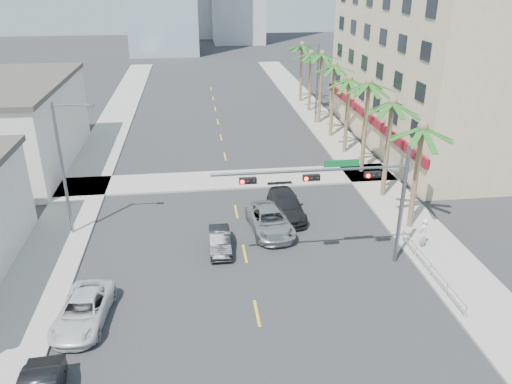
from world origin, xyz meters
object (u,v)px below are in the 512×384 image
car_parked_far (83,311)px  car_lane_center (270,221)px  car_lane_right (286,205)px  traffic_signal_mast (350,188)px  car_lane_left (220,241)px  pedestrian (423,233)px

car_parked_far → car_lane_center: bearing=43.8°
car_lane_right → car_lane_center: bearing=-125.8°
traffic_signal_mast → car_lane_left: bearing=159.4°
car_lane_left → car_lane_center: car_lane_center is taller
traffic_signal_mast → car_lane_center: bearing=128.2°
traffic_signal_mast → car_lane_center: size_ratio=2.01×
car_lane_center → pedestrian: (9.18, -3.60, 0.38)m
traffic_signal_mast → pedestrian: size_ratio=5.56×
car_lane_right → pedestrian: 9.60m
traffic_signal_mast → car_lane_center: 7.47m
car_parked_far → car_lane_right: car_lane_right is taller
car_parked_far → pedestrian: (19.89, 4.78, 0.45)m
pedestrian → car_lane_center: bearing=-57.3°
car_lane_right → pedestrian: bearing=-38.1°
car_lane_right → pedestrian: (7.65, -5.79, 0.36)m
car_lane_center → pedestrian: size_ratio=2.77×
car_parked_far → car_lane_center: car_lane_center is taller
car_lane_center → car_lane_right: car_lane_right is taller
car_lane_left → pedestrian: bearing=-6.3°
car_lane_center → car_lane_left: bearing=-154.3°
car_parked_far → car_lane_left: 9.58m
traffic_signal_mast → car_parked_far: size_ratio=2.22×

